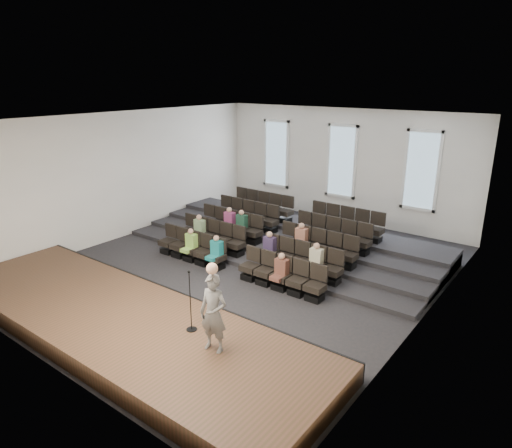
% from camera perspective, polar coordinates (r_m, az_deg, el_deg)
% --- Properties ---
extents(ground, '(14.00, 14.00, 0.00)m').
position_cam_1_polar(ground, '(15.72, -1.52, -5.51)').
color(ground, black).
rests_on(ground, ground).
extents(ceiling, '(12.00, 14.00, 0.02)m').
position_cam_1_polar(ceiling, '(14.48, -1.68, 13.00)').
color(ceiling, white).
rests_on(ceiling, ground).
extents(wall_back, '(12.00, 0.04, 5.00)m').
position_cam_1_polar(wall_back, '(20.72, 10.70, 7.18)').
color(wall_back, white).
rests_on(wall_back, ground).
extents(wall_front, '(12.00, 0.04, 5.00)m').
position_cam_1_polar(wall_front, '(10.65, -25.96, -4.61)').
color(wall_front, white).
rests_on(wall_front, ground).
extents(wall_left, '(0.04, 14.00, 5.00)m').
position_cam_1_polar(wall_left, '(19.16, -15.89, 5.95)').
color(wall_left, white).
rests_on(wall_left, ground).
extents(wall_right, '(0.04, 14.00, 5.00)m').
position_cam_1_polar(wall_right, '(12.24, 21.02, -1.16)').
color(wall_right, white).
rests_on(wall_right, ground).
extents(stage, '(11.80, 3.60, 0.50)m').
position_cam_1_polar(stage, '(12.46, -16.62, -11.69)').
color(stage, '#4B2D20').
rests_on(stage, ground).
extents(stage_lip, '(11.80, 0.06, 0.52)m').
position_cam_1_polar(stage_lip, '(13.42, -10.53, -8.96)').
color(stage_lip, black).
rests_on(stage_lip, ground).
extents(risers, '(11.80, 4.80, 0.60)m').
position_cam_1_polar(risers, '(18.06, 4.76, -1.73)').
color(risers, black).
rests_on(risers, ground).
extents(seating_rows, '(6.80, 4.70, 1.67)m').
position_cam_1_polar(seating_rows, '(16.62, 1.77, -1.67)').
color(seating_rows, black).
rests_on(seating_rows, ground).
extents(windows, '(8.44, 0.10, 3.24)m').
position_cam_1_polar(windows, '(20.63, 10.65, 7.70)').
color(windows, white).
rests_on(windows, wall_back).
extents(audience, '(5.45, 2.64, 1.10)m').
position_cam_1_polar(audience, '(15.87, -1.13, -2.06)').
color(audience, '#96D153').
rests_on(audience, seating_rows).
extents(speaker, '(0.71, 0.53, 1.79)m').
position_cam_1_polar(speaker, '(10.05, -5.33, -11.06)').
color(speaker, '#605E5B').
rests_on(speaker, stage).
extents(mic_stand, '(0.26, 0.26, 1.54)m').
position_cam_1_polar(mic_stand, '(11.05, -8.14, -10.91)').
color(mic_stand, black).
rests_on(mic_stand, stage).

